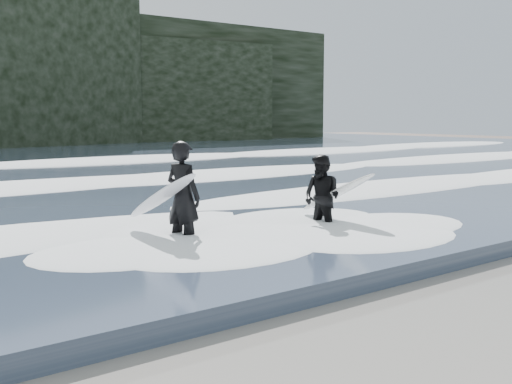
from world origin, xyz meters
The scene contains 5 objects.
foam_near centered at (0.00, 9.00, 0.40)m, with size 60.00×3.20×0.20m, color white.
foam_mid centered at (0.00, 16.00, 0.42)m, with size 60.00×4.00×0.24m, color white.
foam_far centered at (0.00, 25.00, 0.45)m, with size 60.00×4.80×0.30m, color white.
surfer_left centered at (-2.48, 6.86, 0.99)m, with size 1.09×1.80×1.96m.
surfer_right centered at (0.34, 6.17, 0.83)m, with size 1.10×1.88×1.65m.
Camera 1 is at (-8.37, -2.66, 2.41)m, focal length 45.00 mm.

